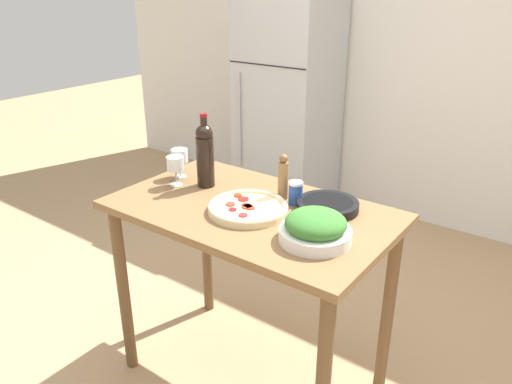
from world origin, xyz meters
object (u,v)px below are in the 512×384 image
at_px(wine_glass_near, 175,165).
at_px(salt_canister, 296,193).
at_px(refrigerator, 288,107).
at_px(wine_glass_far, 180,157).
at_px(salad_bowl, 315,228).
at_px(wine_bottle, 205,154).
at_px(pepper_mill, 283,177).
at_px(homemade_pizza, 248,208).
at_px(cast_iron_skillet, 328,206).

bearing_deg(wine_glass_near, salt_canister, 15.15).
relative_size(refrigerator, salt_canister, 16.67).
xyz_separation_m(wine_glass_near, wine_glass_far, (-0.06, 0.09, 0.00)).
distance_m(refrigerator, salt_canister, 2.10).
xyz_separation_m(wine_glass_far, salad_bowl, (0.87, -0.18, -0.05)).
bearing_deg(wine_bottle, wine_glass_far, 176.87).
bearing_deg(wine_glass_far, refrigerator, 106.63).
height_order(wine_glass_far, salad_bowl, wine_glass_far).
bearing_deg(pepper_mill, homemade_pizza, -101.37).
distance_m(wine_glass_near, salad_bowl, 0.81).
distance_m(wine_bottle, wine_glass_far, 0.19).
bearing_deg(refrigerator, pepper_mill, -57.73).
xyz_separation_m(wine_glass_far, cast_iron_skillet, (0.77, 0.09, -0.08)).
xyz_separation_m(salad_bowl, homemade_pizza, (-0.35, 0.05, -0.04)).
xyz_separation_m(wine_glass_near, cast_iron_skillet, (0.71, 0.18, -0.08)).
bearing_deg(refrigerator, cast_iron_skillet, -52.64).
xyz_separation_m(refrigerator, wine_glass_near, (0.60, -1.90, 0.17)).
xyz_separation_m(wine_glass_far, salt_canister, (0.63, 0.06, -0.05)).
relative_size(salt_canister, cast_iron_skillet, 0.30).
bearing_deg(wine_glass_near, homemade_pizza, -4.20).
distance_m(wine_glass_near, salt_canister, 0.59).
xyz_separation_m(refrigerator, salt_canister, (1.17, -1.74, 0.12)).
bearing_deg(wine_bottle, cast_iron_skillet, 9.16).
bearing_deg(wine_glass_near, wine_bottle, 35.06).
bearing_deg(wine_bottle, homemade_pizza, -18.84).
height_order(refrigerator, wine_glass_near, refrigerator).
bearing_deg(salt_canister, pepper_mill, 167.83).
bearing_deg(homemade_pizza, wine_glass_far, 166.39).
relative_size(salad_bowl, cast_iron_skillet, 0.79).
bearing_deg(wine_glass_far, wine_glass_near, -56.08).
height_order(wine_glass_far, salt_canister, wine_glass_far).
height_order(refrigerator, cast_iron_skillet, refrigerator).
distance_m(refrigerator, wine_glass_far, 1.89).
bearing_deg(refrigerator, wine_glass_near, -72.43).
xyz_separation_m(pepper_mill, salad_bowl, (0.31, -0.26, -0.05)).
bearing_deg(cast_iron_skillet, wine_bottle, -170.84).
bearing_deg(refrigerator, salad_bowl, -54.71).
xyz_separation_m(pepper_mill, cast_iron_skillet, (0.22, 0.01, -0.08)).
bearing_deg(wine_bottle, wine_glass_near, -144.94).
bearing_deg(pepper_mill, salad_bowl, -39.35).
distance_m(wine_bottle, salt_canister, 0.47).
bearing_deg(cast_iron_skillet, pepper_mill, -178.09).
bearing_deg(pepper_mill, wine_glass_near, -160.90).
bearing_deg(salad_bowl, wine_bottle, 166.26).
bearing_deg(salad_bowl, pepper_mill, 140.65).
relative_size(wine_glass_near, salad_bowl, 0.52).
relative_size(wine_bottle, wine_glass_near, 2.43).
relative_size(refrigerator, salad_bowl, 6.30).
bearing_deg(wine_glass_near, refrigerator, 107.57).
bearing_deg(homemade_pizza, salt_canister, 57.91).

